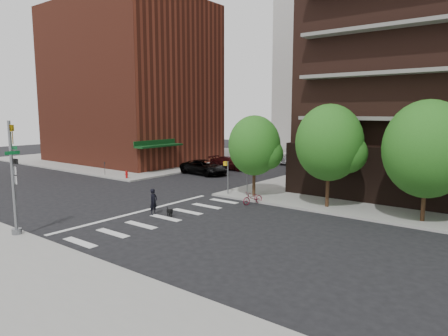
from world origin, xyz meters
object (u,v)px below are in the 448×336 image
Objects in this scene: parked_car_maroon at (230,163)px; parked_car_silver at (272,157)px; parked_car_black at (204,167)px; traffic_signal at (14,187)px; scooter at (253,198)px; fire_hydrant at (127,174)px; dog_walker at (154,202)px.

parked_car_maroon is 7.71m from parked_car_silver.
parked_car_black reaches higher than parked_car_maroon.
parked_car_black is (-6.07, 22.41, -1.92)m from traffic_signal.
parked_car_black is 1.07× the size of parked_car_silver.
scooter is (5.70, 13.99, -2.24)m from traffic_signal.
parked_car_black reaches higher than fire_hydrant.
parked_car_black is at bearing 105.16° from traffic_signal.
fire_hydrant is (-10.03, 15.29, -2.15)m from traffic_signal.
parked_car_silver is (-5.03, 34.67, -1.84)m from traffic_signal.
parked_car_silver is 3.05× the size of dog_walker.
dog_walker reaches higher than scooter.
parked_car_silver is at bearing -10.07° from parked_car_maroon.
traffic_signal is 18.42m from fire_hydrant.
parked_car_black is 12.30m from parked_car_silver.
fire_hydrant is 0.13× the size of parked_car_black.
parked_car_maroon is at bearing 71.17° from fire_hydrant.
parked_car_silver reaches higher than fire_hydrant.
parked_car_silver is 28.04m from dog_walker.
parked_car_silver is (1.04, 12.26, 0.08)m from parked_car_black.
traffic_signal is 23.30m from parked_car_black.
parked_car_black is 14.48m from scooter.
dog_walker is at bearing -163.24° from parked_car_silver.
scooter is (15.73, -1.30, -0.09)m from fire_hydrant.
parked_car_maroon is 0.99× the size of parked_car_silver.
parked_car_maroon is at bearing 5.10° from parked_car_black.
scooter is at bearing -35.52° from dog_walker.
scooter is (10.73, -20.68, -0.39)m from parked_car_silver.
fire_hydrant is 12.40m from parked_car_maroon.
parked_car_silver is at bearing 0.78° from parked_car_black.
scooter is at bearing -119.93° from parked_car_black.
traffic_signal is 1.08× the size of parked_car_black.
parked_car_black is 4.61m from parked_car_maroon.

